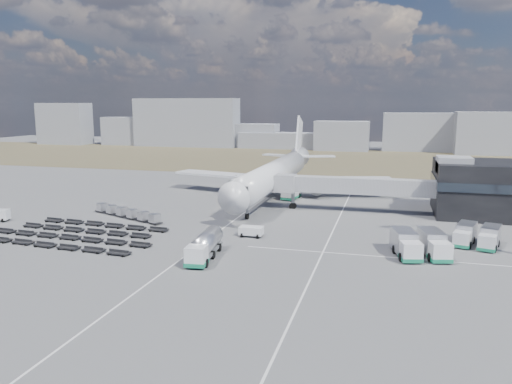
# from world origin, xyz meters

# --- Properties ---
(ground) EXTENTS (420.00, 420.00, 0.00)m
(ground) POSITION_xyz_m (0.00, 0.00, 0.00)
(ground) COLOR #565659
(ground) RESTS_ON ground
(grass_strip) EXTENTS (420.00, 90.00, 0.01)m
(grass_strip) POSITION_xyz_m (0.00, 110.00, 0.01)
(grass_strip) COLOR #473E2A
(grass_strip) RESTS_ON ground
(lane_markings) EXTENTS (47.12, 110.00, 0.01)m
(lane_markings) POSITION_xyz_m (9.77, 3.00, 0.01)
(lane_markings) COLOR silver
(lane_markings) RESTS_ON ground
(jet_bridge) EXTENTS (30.30, 3.80, 7.05)m
(jet_bridge) POSITION_xyz_m (15.90, 20.42, 5.05)
(jet_bridge) COLOR #939399
(jet_bridge) RESTS_ON ground
(airliner) EXTENTS (51.59, 64.53, 17.62)m
(airliner) POSITION_xyz_m (0.00, 32.38, 5.29)
(airliner) COLOR silver
(airliner) RESTS_ON ground
(skyline) EXTENTS (304.15, 21.14, 23.35)m
(skyline) POSITION_xyz_m (-17.36, 153.30, 8.32)
(skyline) COLOR gray
(skyline) RESTS_ON ground
(fuel_tanker) EXTENTS (3.69, 10.74, 3.40)m
(fuel_tanker) POSITION_xyz_m (0.91, -14.86, 1.70)
(fuel_tanker) COLOR silver
(fuel_tanker) RESTS_ON ground
(pushback_tug) EXTENTS (3.68, 2.08, 1.61)m
(pushback_tug) POSITION_xyz_m (4.00, -2.49, 0.81)
(pushback_tug) COLOR silver
(pushback_tug) RESTS_ON ground
(catering_truck) EXTENTS (3.60, 6.52, 2.83)m
(catering_truck) POSITION_xyz_m (3.91, 30.38, 1.45)
(catering_truck) COLOR silver
(catering_truck) RESTS_ON ground
(service_trucks_near) EXTENTS (8.10, 9.06, 3.13)m
(service_trucks_near) POSITION_xyz_m (28.99, -6.40, 1.70)
(service_trucks_near) COLOR silver
(service_trucks_near) RESTS_ON ground
(service_trucks_far) EXTENTS (7.48, 8.23, 2.76)m
(service_trucks_far) POSITION_xyz_m (37.39, 1.17, 1.50)
(service_trucks_far) COLOR silver
(service_trucks_far) RESTS_ON ground
(uld_row) EXTENTS (16.96, 8.44, 1.62)m
(uld_row) POSITION_xyz_m (-21.47, 4.10, 0.97)
(uld_row) COLOR black
(uld_row) RESTS_ON ground
(baggage_dollies) EXTENTS (29.55, 16.63, 0.75)m
(baggage_dollies) POSITION_xyz_m (-23.09, -9.43, 0.38)
(baggage_dollies) COLOR black
(baggage_dollies) RESTS_ON ground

